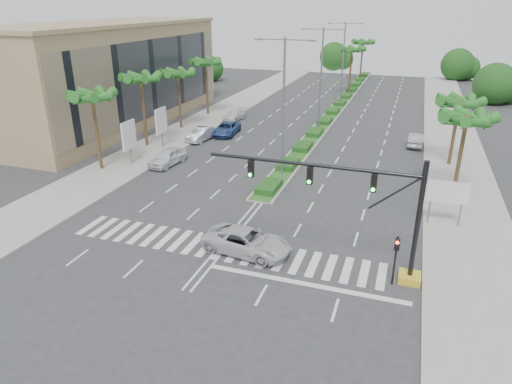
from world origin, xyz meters
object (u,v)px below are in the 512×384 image
car_crossing (246,241)px  car_right (416,139)px  car_parked_a (167,157)px  car_parked_b (202,134)px  car_parked_d (234,115)px  car_parked_c (226,129)px

car_crossing → car_right: (9.63, 27.69, -0.06)m
car_parked_a → car_crossing: car_parked_a is taller
car_parked_a → car_parked_b: car_parked_a is taller
car_parked_d → car_crossing: bearing=-61.6°
car_crossing → car_right: size_ratio=1.28×
car_parked_d → car_crossing: 34.90m
car_parked_a → car_crossing: 18.55m
car_parked_b → car_parked_c: bearing=68.8°
car_parked_b → car_parked_d: car_parked_b is taller
car_parked_b → car_crossing: size_ratio=0.80×
car_parked_b → car_right: bearing=21.4°
car_parked_a → car_parked_c: (1.23, 11.89, -0.08)m
car_parked_d → car_right: size_ratio=1.02×
car_parked_a → car_right: car_parked_a is taller
car_parked_c → car_parked_b: bearing=-123.6°
car_parked_a → car_parked_d: car_parked_a is taller
car_parked_b → car_parked_c: (1.73, 3.16, -0.01)m
car_parked_b → car_right: car_parked_b is taller
car_parked_c → car_crossing: (11.75, -25.15, 0.05)m
car_crossing → car_right: 29.31m
car_parked_c → car_parked_d: 7.25m
car_parked_b → car_parked_c: 3.60m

